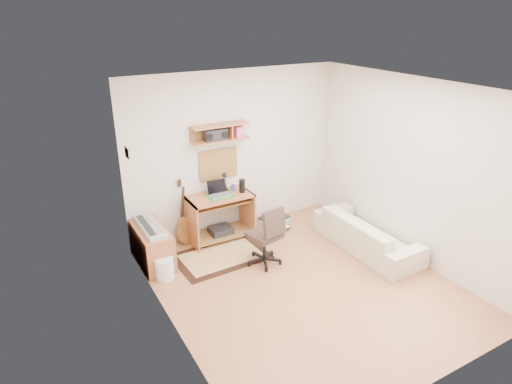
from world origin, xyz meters
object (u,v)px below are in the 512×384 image
task_chair (264,235)px  cabinet (152,246)px  sofa (368,228)px  desk (220,217)px  printer (274,222)px

task_chair → cabinet: bearing=137.6°
sofa → desk: bearing=52.1°
task_chair → desk: bearing=90.9°
desk → task_chair: size_ratio=1.09×
task_chair → sofa: task_chair is taller
desk → cabinet: desk is taller
cabinet → printer: bearing=3.0°
task_chair → sofa: (1.57, -0.42, -0.11)m
desk → sofa: bearing=-37.9°
printer → desk: bearing=161.4°
desk → sofa: (1.80, -1.40, -0.02)m
desk → sofa: 2.28m
task_chair → cabinet: size_ratio=1.02×
cabinet → sofa: size_ratio=0.50×
desk → printer: bearing=-3.8°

